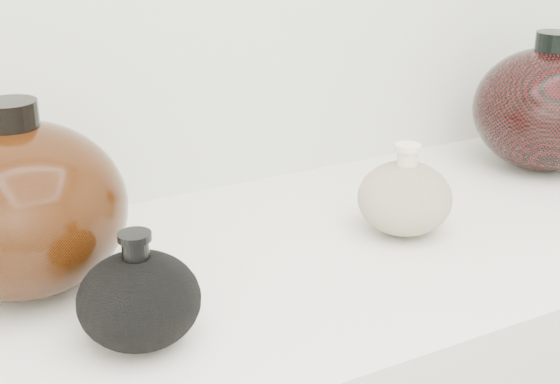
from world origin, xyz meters
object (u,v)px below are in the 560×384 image
black_gourd_vase (139,299)px  cream_gourd_vase (405,197)px  right_round_pot (546,108)px  left_round_pot (23,208)px

black_gourd_vase → cream_gourd_vase: bearing=13.0°
right_round_pot → cream_gourd_vase: bearing=-164.0°
black_gourd_vase → right_round_pot: right_round_pot is taller
cream_gourd_vase → left_round_pot: 0.47m
black_gourd_vase → cream_gourd_vase: size_ratio=0.89×
left_round_pot → right_round_pot: size_ratio=1.11×
cream_gourd_vase → right_round_pot: bearing=16.0°
cream_gourd_vase → left_round_pot: size_ratio=0.56×
black_gourd_vase → left_round_pot: size_ratio=0.50×
black_gourd_vase → right_round_pot: bearing=14.4°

